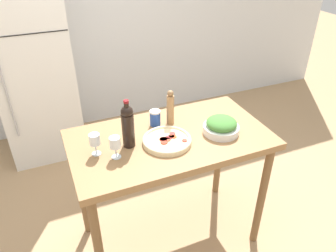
# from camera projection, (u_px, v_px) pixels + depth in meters

# --- Properties ---
(ground_plane) EXTENTS (14.00, 14.00, 0.00)m
(ground_plane) POSITION_uv_depth(u_px,v_px,m) (170.00, 234.00, 2.64)
(ground_plane) COLOR tan
(wall_back) EXTENTS (6.40, 0.06, 2.60)m
(wall_back) POSITION_uv_depth(u_px,v_px,m) (96.00, 13.00, 3.53)
(wall_back) COLOR silver
(wall_back) RESTS_ON ground_plane
(refrigerator) EXTENTS (0.72, 0.69, 1.87)m
(refrigerator) POSITION_uv_depth(u_px,v_px,m) (33.00, 67.00, 3.18)
(refrigerator) COLOR white
(refrigerator) RESTS_ON ground_plane
(prep_counter) EXTENTS (1.30, 0.72, 0.95)m
(prep_counter) POSITION_uv_depth(u_px,v_px,m) (170.00, 151.00, 2.20)
(prep_counter) COLOR olive
(prep_counter) RESTS_ON ground_plane
(wine_bottle) EXTENTS (0.08, 0.08, 0.32)m
(wine_bottle) POSITION_uv_depth(u_px,v_px,m) (128.00, 125.00, 1.97)
(wine_bottle) COLOR black
(wine_bottle) RESTS_ON prep_counter
(wine_glass_near) EXTENTS (0.06, 0.06, 0.14)m
(wine_glass_near) POSITION_uv_depth(u_px,v_px,m) (115.00, 144.00, 1.90)
(wine_glass_near) COLOR silver
(wine_glass_near) RESTS_ON prep_counter
(wine_glass_far) EXTENTS (0.06, 0.06, 0.14)m
(wine_glass_far) POSITION_uv_depth(u_px,v_px,m) (95.00, 140.00, 1.93)
(wine_glass_far) COLOR silver
(wine_glass_far) RESTS_ON prep_counter
(pepper_mill) EXTENTS (0.05, 0.05, 0.25)m
(pepper_mill) POSITION_uv_depth(u_px,v_px,m) (170.00, 108.00, 2.21)
(pepper_mill) COLOR #AD7F51
(pepper_mill) RESTS_ON prep_counter
(salad_bowl) EXTENTS (0.24, 0.24, 0.11)m
(salad_bowl) POSITION_uv_depth(u_px,v_px,m) (221.00, 126.00, 2.15)
(salad_bowl) COLOR white
(salad_bowl) RESTS_ON prep_counter
(homemade_pizza) EXTENTS (0.31, 0.31, 0.04)m
(homemade_pizza) POSITION_uv_depth(u_px,v_px,m) (167.00, 140.00, 2.07)
(homemade_pizza) COLOR beige
(homemade_pizza) RESTS_ON prep_counter
(salt_canister) EXTENTS (0.07, 0.07, 0.11)m
(salt_canister) POSITION_uv_depth(u_px,v_px,m) (155.00, 118.00, 2.23)
(salt_canister) COLOR #284CA3
(salt_canister) RESTS_ON prep_counter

